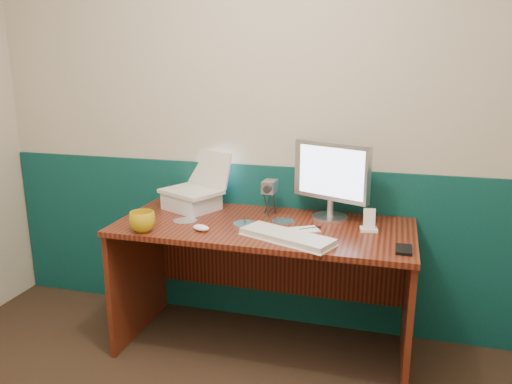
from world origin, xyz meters
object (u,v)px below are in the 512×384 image
(laptop, at_px, (190,171))
(monitor, at_px, (331,180))
(keyboard, at_px, (287,237))
(desk, at_px, (263,288))
(mug, at_px, (142,222))
(camcorder, at_px, (270,200))

(laptop, bearing_deg, monitor, 28.02)
(laptop, height_order, monitor, monitor)
(laptop, xyz_separation_m, keyboard, (0.66, -0.37, -0.22))
(desk, height_order, monitor, monitor)
(laptop, xyz_separation_m, mug, (-0.09, -0.45, -0.18))
(laptop, relative_size, keyboard, 0.69)
(keyboard, bearing_deg, monitor, 90.45)
(monitor, bearing_deg, desk, -127.15)
(mug, bearing_deg, desk, 25.78)
(camcorder, bearing_deg, mug, -137.47)
(laptop, relative_size, camcorder, 1.85)
(laptop, xyz_separation_m, monitor, (0.82, 0.03, -0.01))
(monitor, relative_size, mug, 3.29)
(keyboard, bearing_deg, mug, -151.96)
(monitor, bearing_deg, keyboard, -89.55)
(keyboard, distance_m, mug, 0.76)
(laptop, xyz_separation_m, camcorder, (0.48, 0.02, -0.15))
(keyboard, relative_size, mug, 3.53)
(monitor, distance_m, camcorder, 0.37)
(desk, relative_size, monitor, 3.58)
(desk, height_order, mug, mug)
(laptop, distance_m, monitor, 0.82)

